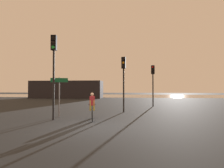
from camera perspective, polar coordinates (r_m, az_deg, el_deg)
The scene contains 8 objects.
ground_plane at distance 8.72m, azimuth -6.47°, elevation -13.85°, with size 120.00×120.00×0.00m, color black.
water_strip at distance 42.38m, azimuth 2.90°, elevation -3.85°, with size 80.00×16.00×0.01m, color gray.
distant_building at distance 34.31m, azimuth -14.43°, elevation -1.73°, with size 13.30×4.00×3.22m, color black.
traffic_light_far_right at distance 18.48m, azimuth 13.21°, elevation 2.00°, with size 0.39×0.41×4.23m.
traffic_light_near_left at distance 11.06m, azimuth -18.49°, elevation 6.98°, with size 0.34×0.35×5.06m.
traffic_light_center at distance 13.78m, azimuth 3.80°, elevation 3.38°, with size 0.36×0.37×4.34m.
direction_sign_post at distance 11.97m, azimuth -16.86°, elevation -2.20°, with size 1.04×0.41×2.60m.
cyclist at distance 10.35m, azimuth -6.51°, elevation -7.26°, with size 0.54×1.68×1.62m.
Camera 1 is at (1.72, -8.34, 1.90)m, focal length 28.00 mm.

